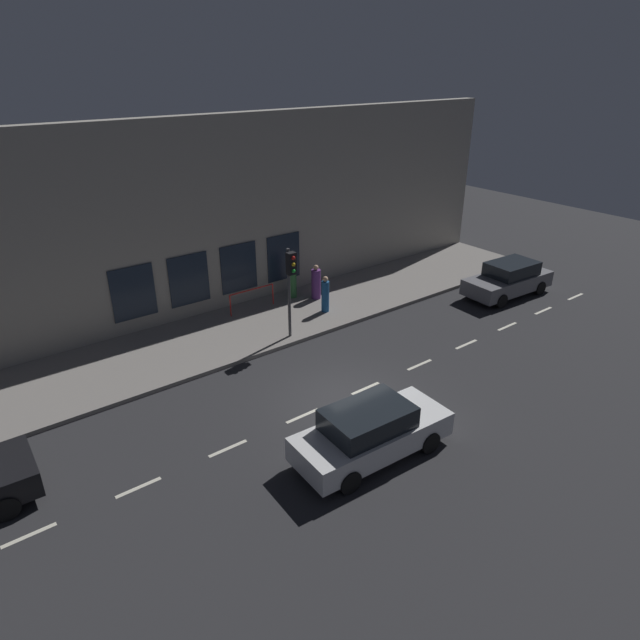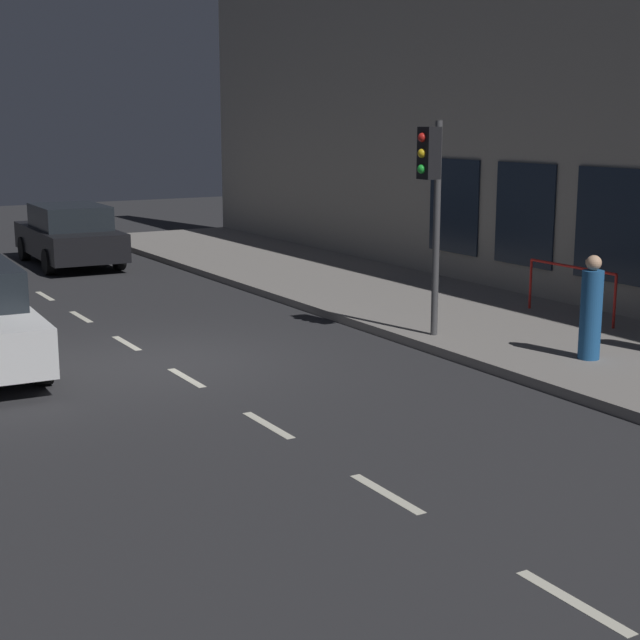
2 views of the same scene
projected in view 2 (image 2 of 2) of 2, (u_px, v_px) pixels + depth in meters
name	position (u px, v px, depth m)	size (l,w,h in m)	color
ground_plane	(161.00, 363.00, 14.98)	(60.00, 60.00, 0.00)	#28282B
sidewalk	(474.00, 318.00, 18.08)	(4.50, 32.00, 0.15)	gray
building_facade	(584.00, 103.00, 18.54)	(0.65, 32.00, 8.09)	gray
lane_centre_line	(186.00, 378.00, 14.14)	(0.12, 27.20, 0.01)	beige
traffic_light	(431.00, 182.00, 15.72)	(0.46, 0.32, 3.56)	#424244
parked_car_0	(70.00, 235.00, 24.99)	(2.10, 4.64, 1.58)	black
pedestrian_2	(591.00, 311.00, 14.52)	(0.36, 0.36, 1.59)	#1E5189
red_railing	(571.00, 279.00, 17.55)	(0.05, 2.16, 0.97)	red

